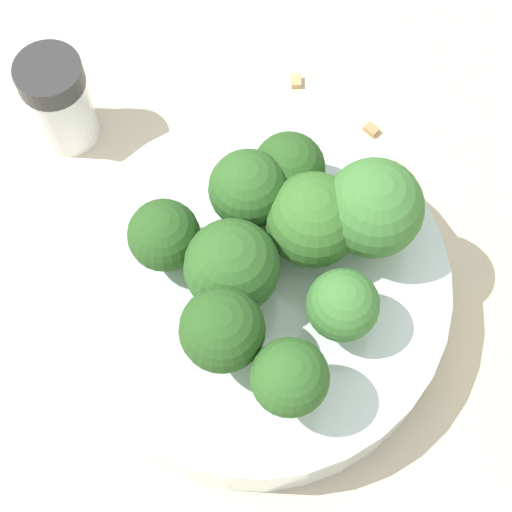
# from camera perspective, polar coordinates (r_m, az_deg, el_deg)

# --- Properties ---
(ground_plane) EXTENTS (3.00, 3.00, 0.00)m
(ground_plane) POSITION_cam_1_polar(r_m,az_deg,el_deg) (0.48, 0.00, -3.38)
(ground_plane) COLOR beige
(bowl) EXTENTS (0.20, 0.20, 0.04)m
(bowl) POSITION_cam_1_polar(r_m,az_deg,el_deg) (0.46, 0.00, -2.51)
(bowl) COLOR silver
(bowl) RESTS_ON ground_plane
(broccoli_floret_0) EXTENTS (0.04, 0.04, 0.05)m
(broccoli_floret_0) POSITION_cam_1_polar(r_m,az_deg,el_deg) (0.39, 2.25, -8.20)
(broccoli_floret_0) COLOR #7A9E5B
(broccoli_floret_0) RESTS_ON bowl
(broccoli_floret_1) EXTENTS (0.05, 0.05, 0.05)m
(broccoli_floret_1) POSITION_cam_1_polar(r_m,az_deg,el_deg) (0.41, -1.61, -0.77)
(broccoli_floret_1) COLOR #84AD66
(broccoli_floret_1) RESTS_ON bowl
(broccoli_floret_2) EXTENTS (0.05, 0.05, 0.06)m
(broccoli_floret_2) POSITION_cam_1_polar(r_m,az_deg,el_deg) (0.42, 7.83, 3.11)
(broccoli_floret_2) COLOR #84AD66
(broccoli_floret_2) RESTS_ON bowl
(broccoli_floret_3) EXTENTS (0.04, 0.04, 0.04)m
(broccoli_floret_3) POSITION_cam_1_polar(r_m,az_deg,el_deg) (0.43, -6.13, 1.28)
(broccoli_floret_3) COLOR #84AD66
(broccoli_floret_3) RESTS_ON bowl
(broccoli_floret_4) EXTENTS (0.04, 0.04, 0.04)m
(broccoli_floret_4) POSITION_cam_1_polar(r_m,az_deg,el_deg) (0.44, 2.20, 5.76)
(broccoli_floret_4) COLOR #8EB770
(broccoli_floret_4) RESTS_ON bowl
(broccoli_floret_5) EXTENTS (0.05, 0.05, 0.05)m
(broccoli_floret_5) POSITION_cam_1_polar(r_m,az_deg,el_deg) (0.43, 3.83, 2.37)
(broccoli_floret_5) COLOR #8EB770
(broccoli_floret_5) RESTS_ON bowl
(broccoli_floret_6) EXTENTS (0.04, 0.04, 0.04)m
(broccoli_floret_6) POSITION_cam_1_polar(r_m,az_deg,el_deg) (0.41, 5.78, -3.34)
(broccoli_floret_6) COLOR #8EB770
(broccoli_floret_6) RESTS_ON bowl
(broccoli_floret_7) EXTENTS (0.04, 0.04, 0.05)m
(broccoli_floret_7) POSITION_cam_1_polar(r_m,az_deg,el_deg) (0.43, -0.54, 4.38)
(broccoli_floret_7) COLOR #84AD66
(broccoli_floret_7) RESTS_ON bowl
(broccoli_floret_8) EXTENTS (0.04, 0.04, 0.06)m
(broccoli_floret_8) POSITION_cam_1_polar(r_m,az_deg,el_deg) (0.39, -2.26, -5.06)
(broccoli_floret_8) COLOR #7A9E5B
(broccoli_floret_8) RESTS_ON bowl
(pepper_shaker) EXTENTS (0.04, 0.04, 0.07)m
(pepper_shaker) POSITION_cam_1_polar(r_m,az_deg,el_deg) (0.51, -13.02, 10.04)
(pepper_shaker) COLOR silver
(pepper_shaker) RESTS_ON ground_plane
(almond_crumb_0) EXTENTS (0.01, 0.01, 0.01)m
(almond_crumb_0) POSITION_cam_1_polar(r_m,az_deg,el_deg) (0.53, 7.72, 8.47)
(almond_crumb_0) COLOR #AD7F4C
(almond_crumb_0) RESTS_ON ground_plane
(almond_crumb_2) EXTENTS (0.01, 0.01, 0.01)m
(almond_crumb_2) POSITION_cam_1_polar(r_m,az_deg,el_deg) (0.55, 2.70, 11.70)
(almond_crumb_2) COLOR tan
(almond_crumb_2) RESTS_ON ground_plane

